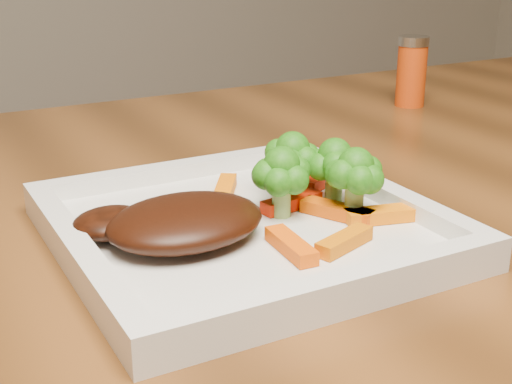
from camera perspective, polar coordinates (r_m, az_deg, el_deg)
name	(u,v)px	position (r m, az deg, el deg)	size (l,w,h in m)	color
plate	(244,232)	(0.54, -0.93, -3.26)	(0.27, 0.27, 0.01)	white
steak	(186,222)	(0.51, -5.66, -2.36)	(0.12, 0.09, 0.03)	black
broccoli_0	(292,157)	(0.58, 2.93, 2.79)	(0.05, 0.05, 0.07)	#226E12
broccoli_1	(335,165)	(0.57, 6.30, 2.15)	(0.05, 0.05, 0.06)	#116711
broccoli_2	(355,181)	(0.55, 7.93, 0.88)	(0.05, 0.05, 0.06)	#1D6A11
broccoli_3	(282,178)	(0.54, 2.06, 1.10)	(0.05, 0.05, 0.06)	#266911
carrot_0	(344,241)	(0.50, 7.07, -3.94)	(0.05, 0.01, 0.01)	#D26403
carrot_1	(386,214)	(0.55, 10.36, -1.76)	(0.06, 0.02, 0.01)	orange
carrot_2	(291,245)	(0.49, 2.81, -4.30)	(0.05, 0.01, 0.01)	#EC5103
carrot_3	(323,179)	(0.62, 5.37, 1.08)	(0.06, 0.02, 0.01)	red
carrot_4	(225,189)	(0.60, -2.47, 0.27)	(0.05, 0.01, 0.01)	orange
carrot_5	(337,211)	(0.55, 6.52, -1.52)	(0.06, 0.02, 0.01)	#DA4E03
carrot_6	(292,202)	(0.57, 2.86, -0.84)	(0.05, 0.01, 0.01)	red
spice_shaker	(412,71)	(0.98, 12.34, 9.41)	(0.04, 0.04, 0.09)	#C83C0B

